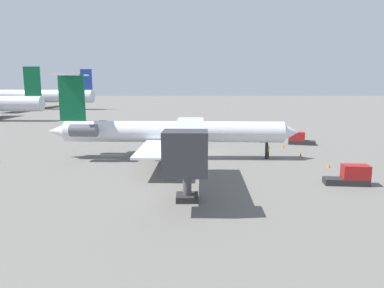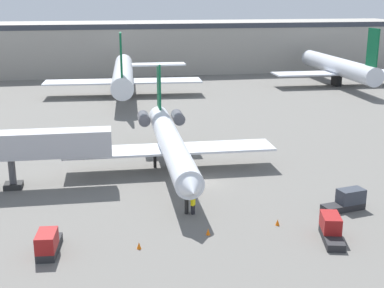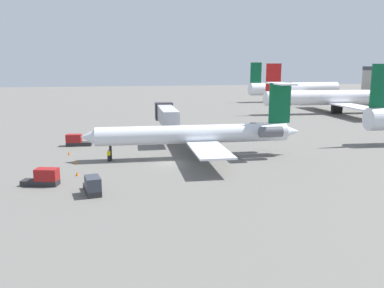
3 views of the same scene
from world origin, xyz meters
name	(u,v)px [view 3 (image 3 of 3)]	position (x,y,z in m)	size (l,w,h in m)	color
ground_plane	(169,163)	(0.00, 0.00, -0.05)	(400.00, 400.00, 0.10)	#66635E
regional_jet	(201,133)	(-2.54, 4.86, 3.47)	(23.45, 31.40, 10.47)	silver
jet_bridge	(167,115)	(-17.11, 1.90, 4.42)	(14.28, 3.33, 6.12)	#ADADB2
ground_crew_marshaller	(109,155)	(-2.38, -8.02, 0.86)	(0.47, 0.47, 1.69)	black
baggage_tug_lead	(76,141)	(-14.54, -13.35, 0.84)	(1.81, 4.12, 1.90)	#262628
baggage_tug_trailing	(44,178)	(7.57, -14.92, 0.84)	(2.35, 4.22, 1.90)	#262628
baggage_tug_spare	(93,186)	(11.68, -9.55, 0.84)	(4.19, 2.12, 1.90)	#262628
traffic_cone_near	(76,162)	(-1.96, -12.40, 0.28)	(0.36, 0.36, 0.55)	orange
traffic_cone_mid	(69,153)	(-7.73, -13.82, 0.28)	(0.36, 0.36, 0.55)	orange
traffic_cone_far	(77,174)	(4.25, -11.69, 0.28)	(0.36, 0.36, 0.55)	orange
parked_airliner_west_end	(294,89)	(-83.38, 56.43, 4.47)	(28.65, 33.96, 13.74)	white
parked_airliner_west_mid	(337,98)	(-46.94, 51.94, 4.25)	(34.23, 40.63, 13.31)	white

